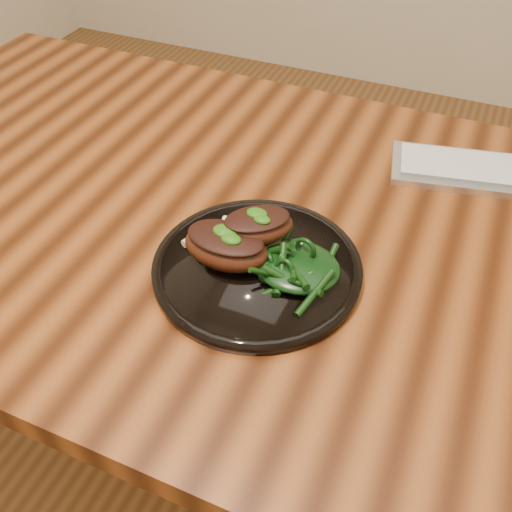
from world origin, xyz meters
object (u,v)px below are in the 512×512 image
at_px(desk, 286,265).
at_px(lamb_chop_front, 226,246).
at_px(plate, 257,267).
at_px(greens_heap, 298,262).

xyz_separation_m(desk, lamb_chop_front, (-0.04, -0.12, 0.12)).
distance_m(desk, lamb_chop_front, 0.17).
xyz_separation_m(desk, plate, (-0.00, -0.11, 0.09)).
bearing_deg(desk, lamb_chop_front, -109.21).
bearing_deg(lamb_chop_front, desk, 70.79).
distance_m(lamb_chop_front, greens_heap, 0.09).
height_order(plate, lamb_chop_front, lamb_chop_front).
bearing_deg(desk, plate, -90.79).
relative_size(lamb_chop_front, greens_heap, 1.12).
xyz_separation_m(lamb_chop_front, greens_heap, (0.09, 0.01, -0.01)).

